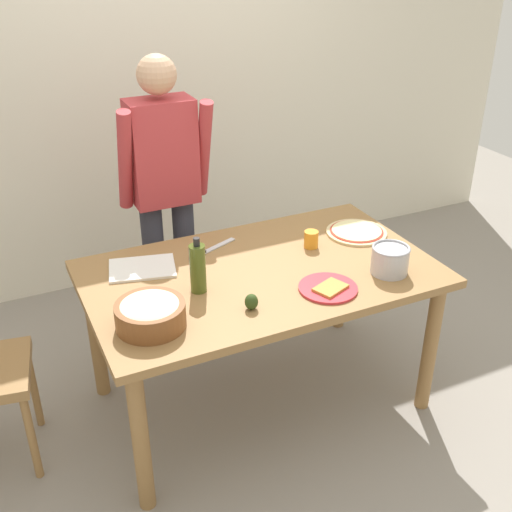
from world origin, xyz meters
TOP-DOWN VIEW (x-y plane):
  - ground at (0.00, 0.00)m, footprint 8.00×8.00m
  - wall_back at (0.00, 1.60)m, footprint 5.60×0.10m
  - dining_table at (0.00, 0.00)m, footprint 1.60×0.96m
  - person_cook at (-0.20, 0.76)m, footprint 0.49×0.25m
  - pizza_raw_on_board at (0.61, 0.14)m, footprint 0.31×0.31m
  - plate_with_slice at (0.19, -0.28)m, footprint 0.26×0.26m
  - popcorn_bowl at (-0.59, -0.22)m, footprint 0.28×0.28m
  - olive_oil_bottle at (-0.32, -0.05)m, footprint 0.07×0.07m
  - steel_pot at (0.52, -0.27)m, footprint 0.17×0.17m
  - cup_orange at (0.33, 0.10)m, footprint 0.07×0.07m
  - salt_shaker at (-0.25, 0.15)m, footprint 0.04×0.04m
  - cutting_board_white at (-0.49, 0.24)m, footprint 0.34×0.28m
  - chef_knife at (-0.15, 0.28)m, footprint 0.28×0.13m
  - avocado at (-0.18, -0.28)m, footprint 0.06×0.06m

SIDE VIEW (x-z plane):
  - ground at x=0.00m, z-range 0.00..0.00m
  - dining_table at x=0.00m, z-range 0.29..1.05m
  - cutting_board_white at x=-0.49m, z-range 0.76..0.77m
  - chef_knife at x=-0.15m, z-range 0.76..0.78m
  - plate_with_slice at x=0.19m, z-range 0.76..0.78m
  - pizza_raw_on_board at x=0.61m, z-range 0.76..0.78m
  - avocado at x=-0.18m, z-range 0.76..0.83m
  - cup_orange at x=0.33m, z-range 0.76..0.84m
  - salt_shaker at x=-0.25m, z-range 0.76..0.87m
  - popcorn_bowl at x=-0.59m, z-range 0.76..0.88m
  - steel_pot at x=0.52m, z-range 0.76..0.89m
  - olive_oil_bottle at x=-0.32m, z-range 0.75..1.00m
  - person_cook at x=-0.20m, z-range 0.13..1.75m
  - wall_back at x=0.00m, z-range 0.00..2.60m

